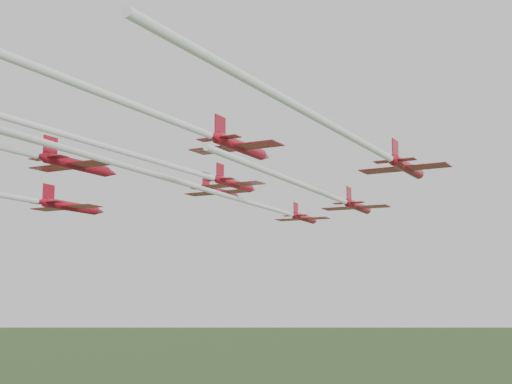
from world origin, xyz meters
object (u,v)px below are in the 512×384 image
Objects in this scene: jet_row3_left at (13,197)px; jet_row4_right at (150,112)px; jet_lead at (248,202)px; jet_row2_left at (145,171)px; jet_row3_right at (369,146)px; jet_row3_mid at (178,168)px; jet_row2_right at (333,197)px.

jet_row3_left is 0.83× the size of jet_row4_right.
jet_row2_left is at bearing -131.25° from jet_lead.
jet_row2_left reaches higher than jet_row3_right.
jet_row3_mid is at bearing 118.20° from jet_row4_right.
jet_row2_left is at bearing 127.37° from jet_row4_right.
jet_row4_right is (20.00, -21.16, -0.57)m from jet_row2_left.
jet_row3_left is (-19.99, -19.63, -0.15)m from jet_lead.
jet_row4_right is (32.99, -12.62, 2.45)m from jet_row3_left.
jet_row3_left is 43.37m from jet_row3_right.
jet_row3_mid is at bearing 5.60° from jet_row3_left.
jet_row3_left is 35.41m from jet_row4_right.
jet_row2_left is at bearing 147.95° from jet_row3_mid.
jet_row2_left is 1.37× the size of jet_row3_left.
jet_row3_left is 0.95× the size of jet_row3_mid.
jet_lead is 34.84m from jet_row4_right.
jet_row3_mid is at bearing -129.65° from jet_row2_right.
jet_lead is 26.85m from jet_row3_right.
jet_row4_right is at bearing -95.52° from jet_row2_right.
jet_row3_mid is 0.97× the size of jet_row3_right.
jet_row3_right reaches higher than jet_row2_right.
jet_row3_left reaches higher than jet_row2_right.
jet_lead is 28.02m from jet_row3_left.
jet_row2_right is 0.93× the size of jet_row3_left.
jet_row2_right is 33.59m from jet_row4_right.
jet_row3_right is 20.93m from jet_row4_right.
jet_row2_left is 15.84m from jet_row3_left.
jet_row2_right is 0.86× the size of jet_row3_right.
jet_lead is 1.16× the size of jet_row4_right.
jet_row4_right is at bearing -77.04° from jet_lead.
jet_row2_left is 1.46× the size of jet_row2_right.
jet_lead is at bearing 50.17° from jet_row2_left.
jet_row3_right is at bearing -12.83° from jet_row2_left.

